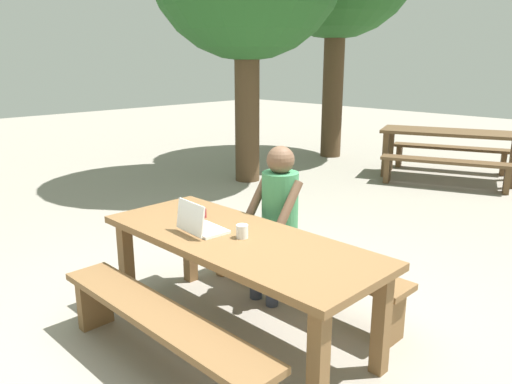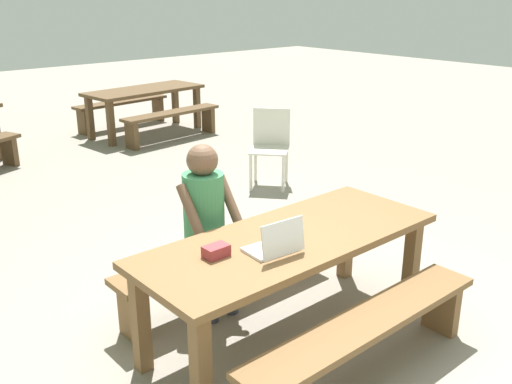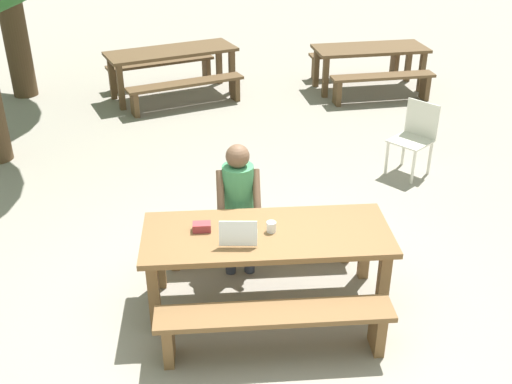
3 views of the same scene
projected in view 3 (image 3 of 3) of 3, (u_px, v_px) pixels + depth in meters
ground_plane at (266, 302)px, 5.43m from camera, size 30.00×30.00×0.00m
picnic_table_front at (267, 242)px, 5.13m from camera, size 2.09×0.82×0.73m
bench_near at (274, 322)px, 4.70m from camera, size 1.85×0.30×0.42m
bench_far at (260, 232)px, 5.85m from camera, size 1.85×0.30×0.42m
laptop at (238, 236)px, 4.93m from camera, size 0.32×0.27×0.23m
small_pouch at (202, 227)px, 5.09m from camera, size 0.15×0.10×0.07m
coffee_mug at (271, 227)px, 5.07m from camera, size 0.08×0.08×0.09m
person_seated at (238, 198)px, 5.61m from camera, size 0.40×0.40×1.25m
plastic_chair at (414, 136)px, 7.50m from camera, size 0.62×0.62×0.90m
picnic_table_mid at (172, 57)px, 9.98m from camera, size 2.24×1.48×0.78m
bench_mid_south at (186, 88)px, 9.64m from camera, size 1.87×0.97×0.42m
bench_mid_north at (161, 67)px, 10.65m from camera, size 1.87×0.97×0.42m
picnic_table_rear at (370, 54)px, 10.32m from camera, size 1.97×0.96×0.73m
bench_rear_south at (382, 82)px, 9.87m from camera, size 1.73×0.47×0.45m
bench_rear_north at (356, 59)px, 11.03m from camera, size 1.73×0.47×0.45m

